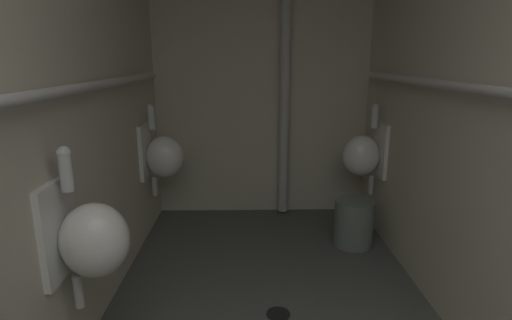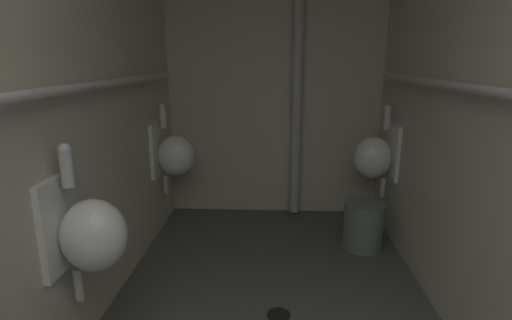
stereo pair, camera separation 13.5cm
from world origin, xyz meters
name	(u,v)px [view 1 (the left image)]	position (x,y,z in m)	size (l,w,h in m)	color
wall_left	(33,81)	(-1.00, 1.99, 1.35)	(0.06, 4.10, 2.70)	beige
wall_back	(262,68)	(0.00, 4.01, 1.35)	(2.06, 0.06, 2.70)	beige
urinal_left_mid	(90,238)	(-0.82, 1.94, 0.68)	(0.32, 0.30, 0.76)	white
urinal_left_far	(162,156)	(-0.82, 3.47, 0.68)	(0.32, 0.30, 0.76)	white
urinal_right_mid	(364,154)	(0.82, 3.48, 0.68)	(0.32, 0.30, 0.76)	white
supply_pipe_left	(56,93)	(-0.91, 1.98, 1.30)	(0.06, 3.43, 0.06)	#B2B2B2
supply_pipe_right	(490,91)	(0.91, 2.02, 1.30)	(0.06, 3.38, 0.06)	#B2B2B2
standpipe_back_wall	(285,69)	(0.20, 3.90, 1.35)	(0.09, 0.09, 2.65)	#B2B2B2
floor_drain	(278,314)	(0.04, 2.33, 0.00)	(0.14, 0.14, 0.01)	black
waste_bin	(354,223)	(0.70, 3.22, 0.18)	(0.31, 0.31, 0.36)	slate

